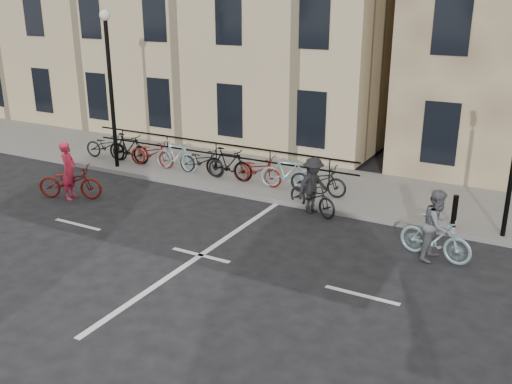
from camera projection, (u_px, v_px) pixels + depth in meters
The scene contains 9 objects.
ground at pixel (201, 255), 13.59m from camera, with size 120.00×120.00×0.00m, color black.
sidewalk at pixel (202, 167), 20.35m from camera, with size 46.00×4.00×0.15m, color slate.
building_west at pixel (193, 11), 26.76m from camera, with size 20.00×10.00×10.00m, color #D0B98C.
lamp_post at pixel (109, 70), 19.04m from camera, with size 0.36×0.36×5.28m.
bollard_east at pixel (454, 212), 14.65m from camera, with size 0.14×0.14×0.90m, color black.
parked_bikes at pixel (202, 160), 19.05m from camera, with size 10.40×1.23×1.05m.
cyclist_pink at pixel (70, 179), 17.22m from camera, with size 2.08×1.39×1.75m.
cyclist_grey at pixel (436, 231), 13.22m from camera, with size 1.82×0.94×1.70m.
cyclist_dark at pixel (313, 191), 16.07m from camera, with size 1.92×1.32×1.62m.
Camera 1 is at (7.08, -10.19, 5.88)m, focal length 40.00 mm.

